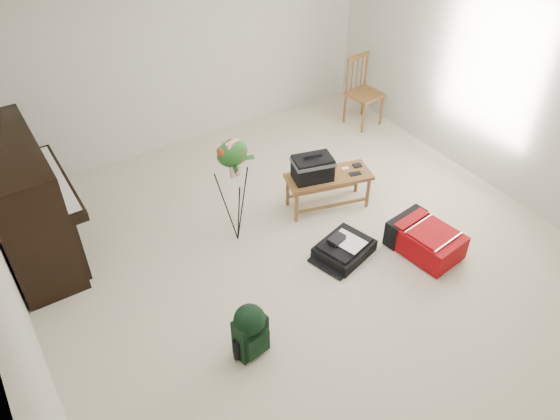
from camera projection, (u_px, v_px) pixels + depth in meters
floor at (312, 263)px, 5.35m from camera, size 5.00×5.50×0.01m
ceiling at (326, 6)px, 3.77m from camera, size 5.00×5.50×0.01m
wall_back at (180, 47)px, 6.36m from camera, size 5.00×0.04×2.50m
wall_left at (3, 273)px, 3.52m from camera, size 0.04×5.50×2.50m
wall_right at (515, 84)px, 5.61m from camera, size 0.04×5.50×2.50m
piano at (25, 205)px, 5.11m from camera, size 0.71×1.50×1.25m
bench at (319, 172)px, 5.70m from camera, size 0.98×0.59×0.70m
dining_chair at (363, 92)px, 7.20m from camera, size 0.44×0.44×0.93m
red_suitcase at (422, 237)px, 5.42m from camera, size 0.54×0.74×0.29m
black_duffel at (344, 248)px, 5.41m from camera, size 0.63×0.56×0.22m
green_backpack at (250, 329)px, 4.37m from camera, size 0.29×0.26×0.53m
flower_stand at (235, 193)px, 5.26m from camera, size 0.48×0.48×1.22m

